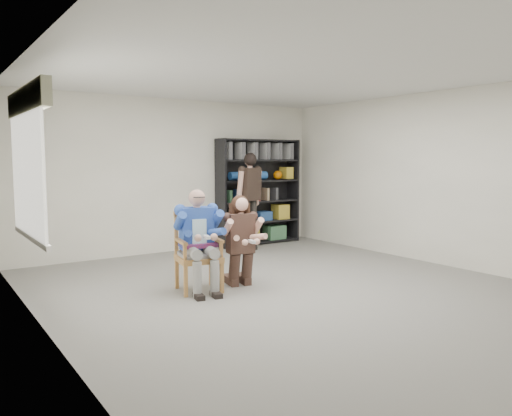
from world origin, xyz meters
TOP-DOWN VIEW (x-y plane):
  - room_shell at (0.00, 0.00)m, footprint 6.00×7.00m
  - floor at (0.00, 0.00)m, footprint 6.00×7.00m
  - window_left at (-2.95, 1.00)m, footprint 0.16×2.00m
  - armchair at (-1.01, 0.73)m, footprint 0.70×0.68m
  - seated_man at (-1.01, 0.73)m, footprint 0.72×0.90m
  - kneeling_woman at (-0.43, 0.61)m, footprint 0.67×0.91m
  - bookshelf at (1.70, 3.28)m, footprint 1.80×0.38m
  - standing_man at (1.13, 2.74)m, footprint 0.62×0.44m

SIDE VIEW (x-z plane):
  - floor at x=0.00m, z-range -0.01..0.01m
  - armchair at x=-1.01m, z-range 0.00..1.03m
  - kneeling_woman at x=-0.43m, z-range 0.00..1.22m
  - seated_man at x=-1.01m, z-range 0.00..1.34m
  - standing_man at x=1.13m, z-range 0.00..1.81m
  - bookshelf at x=1.70m, z-range 0.00..2.10m
  - room_shell at x=0.00m, z-range 0.00..2.80m
  - window_left at x=-2.95m, z-range 0.76..2.50m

